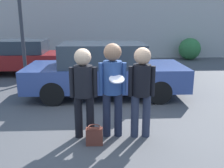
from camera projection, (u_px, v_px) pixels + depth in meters
ground_plane at (107, 131)px, 5.05m from camera, size 56.00×56.00×0.00m
storefront_building at (102, 26)px, 13.88m from camera, size 24.00×0.22×3.57m
person_left at (84, 86)px, 4.55m from camera, size 0.51×0.34×1.69m
person_middle_with_frisbee at (113, 82)px, 4.57m from camera, size 0.51×0.55×1.78m
person_right at (142, 85)px, 4.57m from camera, size 0.49×0.32×1.71m
parked_car_near at (105, 70)px, 7.24m from camera, size 4.52×1.94×1.53m
parked_car_far at (20, 57)px, 10.17m from camera, size 4.28×1.79×1.36m
shrub at (190, 49)px, 13.64m from camera, size 1.18×1.18×1.18m
handbag at (94, 136)px, 4.46m from camera, size 0.30×0.23×0.35m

